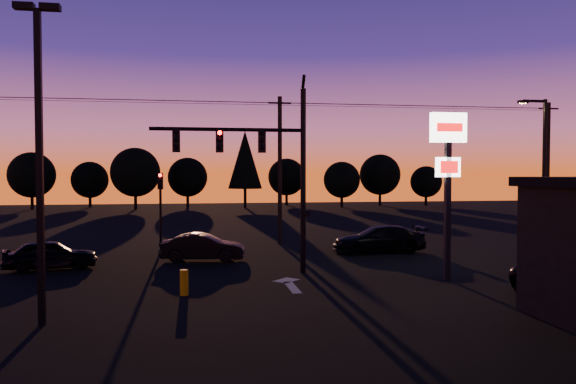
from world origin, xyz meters
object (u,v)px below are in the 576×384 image
object	(u,v)px
secondary_signal	(160,200)
pylon_sign	(448,159)
bollard	(184,282)
streetlight	(542,172)
car_left	(51,255)
car_mid	(203,247)
car_right	(379,239)
parking_lot_light	(39,141)
traffic_signal_mast	(267,160)

from	to	relation	value
secondary_signal	pylon_sign	world-z (taller)	pylon_sign
secondary_signal	bollard	xyz separation A→B (m)	(1.46, -11.16, -2.41)
streetlight	car_left	size ratio (longest dim) A/B	2.00
car_mid	car_right	size ratio (longest dim) A/B	0.81
car_mid	car_right	xyz separation A→B (m)	(9.56, 1.38, 0.06)
parking_lot_light	secondary_signal	bearing A→B (deg)	80.21
parking_lot_light	pylon_sign	bearing A→B (deg)	17.23
secondary_signal	parking_lot_light	bearing A→B (deg)	-99.79
car_right	pylon_sign	bearing A→B (deg)	3.46
parking_lot_light	bollard	xyz separation A→B (m)	(3.96, 3.32, -4.81)
pylon_sign	streetlight	xyz separation A→B (m)	(6.91, 4.00, -0.49)
secondary_signal	car_mid	bearing A→B (deg)	-57.19
secondary_signal	bollard	world-z (taller)	secondary_signal
secondary_signal	car_right	bearing A→B (deg)	-10.00
parking_lot_light	car_mid	world-z (taller)	parking_lot_light
secondary_signal	car_left	size ratio (longest dim) A/B	1.09
traffic_signal_mast	bollard	distance (m)	6.74
car_left	car_right	size ratio (longest dim) A/B	0.79
parking_lot_light	traffic_signal_mast	bearing A→B (deg)	43.37
parking_lot_light	car_right	distance (m)	19.46
parking_lot_light	streetlight	size ratio (longest dim) A/B	1.14
pylon_sign	bollard	bearing A→B (deg)	-173.64
pylon_sign	traffic_signal_mast	bearing A→B (deg)	160.64
car_left	streetlight	bearing A→B (deg)	-105.30
traffic_signal_mast	parking_lot_light	xyz separation A→B (m)	(-7.40, -6.99, 0.33)
streetlight	car_mid	world-z (taller)	streetlight
secondary_signal	pylon_sign	xyz separation A→B (m)	(12.00, -9.99, 2.05)
car_mid	car_right	distance (m)	9.66
parking_lot_light	bollard	size ratio (longest dim) A/B	10.01
secondary_signal	car_right	distance (m)	12.16
secondary_signal	car_mid	size ratio (longest dim) A/B	1.06
car_right	traffic_signal_mast	bearing A→B (deg)	-49.90
secondary_signal	pylon_sign	size ratio (longest dim) A/B	0.64
car_left	car_right	distance (m)	16.59
traffic_signal_mast	car_mid	distance (m)	6.45
car_right	car_left	bearing A→B (deg)	-78.55
car_left	car_mid	world-z (taller)	car_left
secondary_signal	car_mid	distance (m)	4.66
streetlight	car_left	distance (m)	23.81
traffic_signal_mast	pylon_sign	bearing A→B (deg)	-19.36
secondary_signal	streetlight	size ratio (longest dim) A/B	0.54
pylon_sign	car_mid	size ratio (longest dim) A/B	1.66
bollard	traffic_signal_mast	bearing A→B (deg)	46.81
secondary_signal	bollard	size ratio (longest dim) A/B	4.77
car_mid	car_right	world-z (taller)	car_right
bollard	car_right	xyz separation A→B (m)	(10.33, 9.08, 0.28)
parking_lot_light	car_right	size ratio (longest dim) A/B	1.81
parking_lot_light	pylon_sign	world-z (taller)	parking_lot_light
pylon_sign	car_right	size ratio (longest dim) A/B	1.35
secondary_signal	car_left	world-z (taller)	secondary_signal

